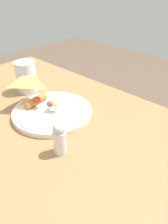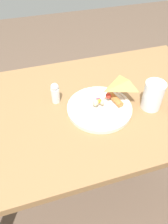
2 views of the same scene
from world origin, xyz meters
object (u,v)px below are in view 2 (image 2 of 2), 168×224
Objects in this scene: milk_glass at (153,97)px; dining_table at (76,127)px; salt_shaker at (55,93)px; plate_pizza at (100,107)px.

dining_table is at bearing -17.20° from milk_glass.
dining_table is 14.02× the size of salt_shaker.
dining_table is 10.88× the size of milk_glass.
plate_pizza reaches higher than dining_table.
milk_glass is at bearing 162.80° from dining_table.
plate_pizza is at bearing -12.59° from milk_glass.
dining_table is 4.97× the size of plate_pizza.
milk_glass is (-0.19, 0.04, 0.04)m from plate_pizza.
milk_glass is 0.37m from salt_shaker.
milk_glass reaches higher than salt_shaker.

